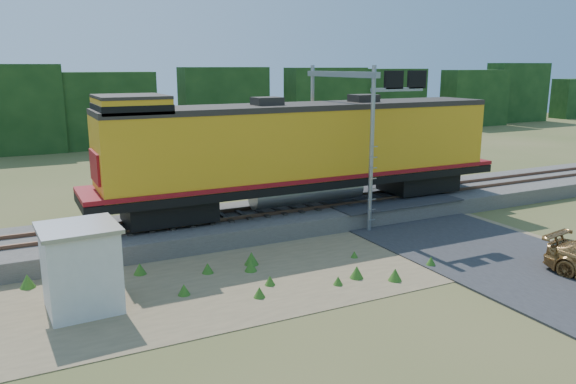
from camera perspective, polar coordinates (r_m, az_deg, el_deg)
ground at (r=22.02m, az=3.48°, el=-7.66°), size 140.00×140.00×0.00m
ballast at (r=26.99m, az=-2.92°, el=-2.89°), size 70.00×5.00×0.80m
rails at (r=26.87m, az=-2.93°, el=-1.91°), size 70.00×1.54×0.16m
dirt_shoulder at (r=21.56m, az=-1.84°, el=-8.05°), size 26.00×8.00×0.03m
road at (r=26.57m, az=15.87°, el=-4.33°), size 7.00×66.00×0.86m
tree_line_north at (r=56.96m, az=-16.21°, el=7.62°), size 130.00×3.00×6.50m
weed_clumps at (r=20.68m, az=-5.19°, el=-9.08°), size 15.00×6.20×0.56m
locomotive at (r=27.29m, az=1.41°, el=4.34°), size 21.39×3.26×5.52m
shed at (r=19.06m, az=-20.29°, el=-7.23°), size 2.49×2.49×2.80m
signal_gantry at (r=27.77m, az=6.77°, el=8.64°), size 3.05×6.20×7.69m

